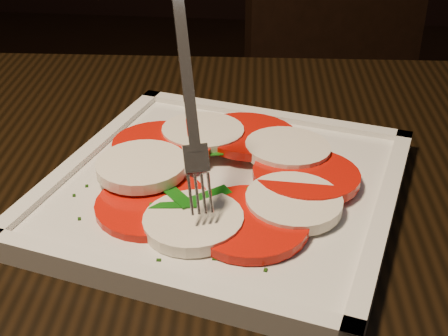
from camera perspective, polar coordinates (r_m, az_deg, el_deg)
The scene contains 5 objects.
table at distance 0.58m, azimuth 7.69°, elevation -13.79°, with size 1.24×0.87×0.75m.
chair at distance 1.38m, azimuth 11.94°, elevation 7.77°, with size 0.55×0.55×0.93m.
plate at distance 0.55m, azimuth 0.00°, elevation -2.00°, with size 0.29×0.29×0.01m, color white.
caprese_salad at distance 0.54m, azimuth -0.00°, elevation -0.47°, with size 0.25×0.25×0.02m.
fork at distance 0.48m, azimuth -3.43°, elevation 6.82°, with size 0.04×0.09×0.15m, color white, non-canonical shape.
Camera 1 is at (-0.15, -0.37, 1.06)m, focal length 50.00 mm.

